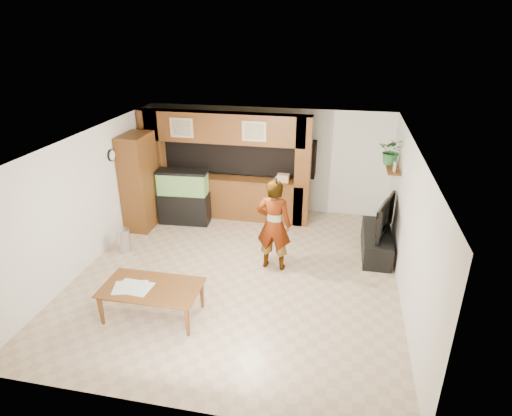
% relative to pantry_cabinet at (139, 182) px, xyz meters
% --- Properties ---
extents(floor, '(6.50, 6.50, 0.00)m').
position_rel_pantry_cabinet_xyz_m(floor, '(2.70, -1.58, -1.11)').
color(floor, tan).
rests_on(floor, ground).
extents(ceiling, '(6.50, 6.50, 0.00)m').
position_rel_pantry_cabinet_xyz_m(ceiling, '(2.70, -1.58, 1.49)').
color(ceiling, white).
rests_on(ceiling, wall_back).
extents(wall_back, '(6.00, 0.00, 6.00)m').
position_rel_pantry_cabinet_xyz_m(wall_back, '(2.70, 1.67, 0.19)').
color(wall_back, silver).
rests_on(wall_back, floor).
extents(wall_left, '(0.00, 6.50, 6.50)m').
position_rel_pantry_cabinet_xyz_m(wall_left, '(-0.30, -1.58, 0.19)').
color(wall_left, silver).
rests_on(wall_left, floor).
extents(wall_right, '(0.00, 6.50, 6.50)m').
position_rel_pantry_cabinet_xyz_m(wall_right, '(5.70, -1.58, 0.19)').
color(wall_right, silver).
rests_on(wall_right, floor).
extents(partition, '(4.20, 0.99, 2.60)m').
position_rel_pantry_cabinet_xyz_m(partition, '(1.75, 1.06, 0.20)').
color(partition, brown).
rests_on(partition, floor).
extents(wall_clock, '(0.05, 0.25, 0.25)m').
position_rel_pantry_cabinet_xyz_m(wall_clock, '(-0.27, -0.58, 0.79)').
color(wall_clock, black).
rests_on(wall_clock, wall_left).
extents(wall_shelf, '(0.25, 0.90, 0.04)m').
position_rel_pantry_cabinet_xyz_m(wall_shelf, '(5.55, 0.37, 0.59)').
color(wall_shelf, '#5D3316').
rests_on(wall_shelf, wall_right).
extents(pantry_cabinet, '(0.55, 0.91, 2.22)m').
position_rel_pantry_cabinet_xyz_m(pantry_cabinet, '(0.00, 0.00, 0.00)').
color(pantry_cabinet, '#5D3316').
rests_on(pantry_cabinet, floor).
extents(trash_can, '(0.27, 0.27, 0.50)m').
position_rel_pantry_cabinet_xyz_m(trash_can, '(0.13, -1.23, -0.86)').
color(trash_can, '#B2B2B7').
rests_on(trash_can, floor).
extents(aquarium, '(1.19, 0.45, 1.32)m').
position_rel_pantry_cabinet_xyz_m(aquarium, '(0.90, 0.37, -0.46)').
color(aquarium, black).
rests_on(aquarium, floor).
extents(tv_stand, '(0.56, 1.53, 0.51)m').
position_rel_pantry_cabinet_xyz_m(tv_stand, '(5.35, -0.27, -0.85)').
color(tv_stand, black).
rests_on(tv_stand, floor).
extents(television, '(0.51, 1.25, 0.72)m').
position_rel_pantry_cabinet_xyz_m(television, '(5.35, -0.27, -0.24)').
color(television, black).
rests_on(television, tv_stand).
extents(photo_frame, '(0.04, 0.15, 0.20)m').
position_rel_pantry_cabinet_xyz_m(photo_frame, '(5.55, 0.08, 0.71)').
color(photo_frame, tan).
rests_on(photo_frame, wall_shelf).
extents(potted_plant, '(0.63, 0.58, 0.58)m').
position_rel_pantry_cabinet_xyz_m(potted_plant, '(5.52, 0.54, 0.90)').
color(potted_plant, '#286530').
rests_on(potted_plant, wall_shelf).
extents(person, '(0.70, 0.49, 1.85)m').
position_rel_pantry_cabinet_xyz_m(person, '(3.33, -1.22, -0.19)').
color(person, tan).
rests_on(person, floor).
extents(microphone, '(0.03, 0.10, 0.15)m').
position_rel_pantry_cabinet_xyz_m(microphone, '(3.38, -1.38, 0.78)').
color(microphone, black).
rests_on(microphone, person).
extents(dining_table, '(1.61, 0.91, 0.56)m').
position_rel_pantry_cabinet_xyz_m(dining_table, '(1.64, -3.17, -0.83)').
color(dining_table, '#5D3316').
rests_on(dining_table, floor).
extents(newspaper_a, '(0.61, 0.51, 0.01)m').
position_rel_pantry_cabinet_xyz_m(newspaper_a, '(1.32, -3.22, -0.54)').
color(newspaper_a, silver).
rests_on(newspaper_a, dining_table).
extents(newspaper_b, '(0.59, 0.44, 0.01)m').
position_rel_pantry_cabinet_xyz_m(newspaper_b, '(1.38, -3.21, -0.54)').
color(newspaper_b, silver).
rests_on(newspaper_b, dining_table).
extents(counter_box, '(0.28, 0.19, 0.18)m').
position_rel_pantry_cabinet_xyz_m(counter_box, '(3.20, 0.87, 0.02)').
color(counter_box, tan).
rests_on(counter_box, partition).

